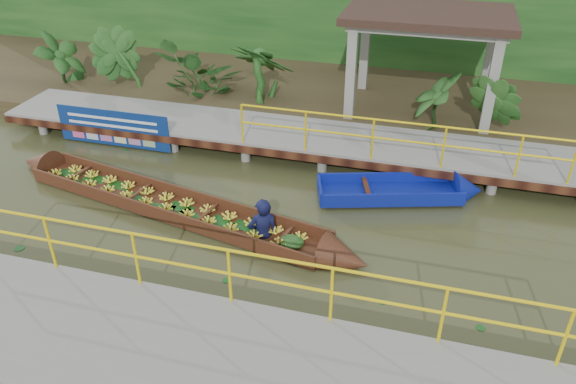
# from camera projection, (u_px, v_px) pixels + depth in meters

# --- Properties ---
(ground) EXTENTS (80.00, 80.00, 0.00)m
(ground) POSITION_uv_depth(u_px,v_px,m) (248.00, 223.00, 11.92)
(ground) COLOR #32351A
(ground) RESTS_ON ground
(land_strip) EXTENTS (30.00, 8.00, 0.45)m
(land_strip) POSITION_uv_depth(u_px,v_px,m) (325.00, 91.00, 18.00)
(land_strip) COLOR #2F2617
(land_strip) RESTS_ON ground
(far_dock) EXTENTS (16.00, 2.06, 1.66)m
(far_dock) POSITION_uv_depth(u_px,v_px,m) (292.00, 136.00, 14.50)
(far_dock) COLOR gray
(far_dock) RESTS_ON ground
(near_dock) EXTENTS (18.00, 2.40, 1.73)m
(near_dock) POSITION_uv_depth(u_px,v_px,m) (217.00, 374.00, 8.07)
(near_dock) COLOR gray
(near_dock) RESTS_ON ground
(pavilion) EXTENTS (4.40, 3.00, 3.00)m
(pavilion) POSITION_uv_depth(u_px,v_px,m) (428.00, 25.00, 14.98)
(pavilion) COLOR gray
(pavilion) RESTS_ON ground
(foliage_backdrop) EXTENTS (30.00, 0.80, 4.00)m
(foliage_backdrop) POSITION_uv_depth(u_px,v_px,m) (342.00, 16.00, 19.15)
(foliage_backdrop) COLOR #133B13
(foliage_backdrop) RESTS_ON ground
(vendor_boat) EXTENTS (9.14, 2.77, 2.12)m
(vendor_boat) POSITION_uv_depth(u_px,v_px,m) (185.00, 205.00, 12.06)
(vendor_boat) COLOR #3B1B10
(vendor_boat) RESTS_ON ground
(moored_blue_boat) EXTENTS (3.84, 2.01, 0.89)m
(moored_blue_boat) POSITION_uv_depth(u_px,v_px,m) (428.00, 191.00, 12.74)
(moored_blue_boat) COLOR navy
(moored_blue_boat) RESTS_ON ground
(blue_banner) EXTENTS (3.21, 0.04, 1.00)m
(blue_banner) POSITION_uv_depth(u_px,v_px,m) (113.00, 128.00, 14.75)
(blue_banner) COLOR navy
(blue_banner) RESTS_ON ground
(tropical_plants) EXTENTS (14.19, 1.19, 1.49)m
(tropical_plants) POSITION_uv_depth(u_px,v_px,m) (250.00, 79.00, 16.09)
(tropical_plants) COLOR #133B13
(tropical_plants) RESTS_ON ground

